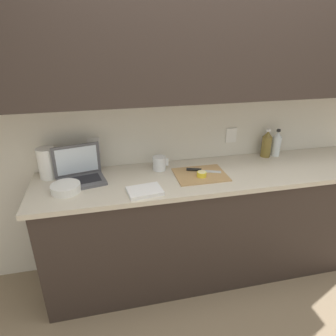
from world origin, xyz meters
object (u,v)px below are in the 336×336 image
(cutting_board, at_px, (200,175))
(knife, at_px, (198,170))
(lemon_half_cut, at_px, (202,174))
(bottle_oil_tall, at_px, (267,144))
(bowl_white, at_px, (66,188))
(laptop, at_px, (80,173))
(paper_towel_roll, at_px, (47,163))
(bottle_green_soda, at_px, (277,144))
(measuring_cup, at_px, (159,163))

(cutting_board, xyz_separation_m, knife, (-0.00, 0.05, 0.01))
(cutting_board, height_order, lemon_half_cut, lemon_half_cut)
(bottle_oil_tall, distance_m, bowl_white, 1.59)
(laptop, relative_size, lemon_half_cut, 5.22)
(bowl_white, bearing_deg, paper_towel_roll, 118.19)
(laptop, height_order, cutting_board, laptop)
(laptop, xyz_separation_m, bottle_green_soda, (1.58, 0.12, 0.04))
(knife, relative_size, bowl_white, 1.32)
(bottle_green_soda, xyz_separation_m, measuring_cup, (-1.00, -0.07, -0.05))
(bottle_green_soda, height_order, paper_towel_roll, bottle_green_soda)
(bowl_white, bearing_deg, cutting_board, 2.62)
(measuring_cup, bearing_deg, bowl_white, -162.89)
(laptop, distance_m, bottle_oil_tall, 1.49)
(paper_towel_roll, bearing_deg, knife, -8.02)
(measuring_cup, bearing_deg, bottle_oil_tall, 4.21)
(measuring_cup, relative_size, paper_towel_roll, 0.54)
(cutting_board, height_order, bottle_green_soda, bottle_green_soda)
(laptop, bearing_deg, measuring_cup, -6.60)
(laptop, height_order, lemon_half_cut, laptop)
(lemon_half_cut, relative_size, bottle_green_soda, 0.30)
(laptop, bearing_deg, paper_towel_roll, 144.56)
(cutting_board, bearing_deg, bowl_white, -177.38)
(paper_towel_roll, bearing_deg, bowl_white, -61.81)
(knife, distance_m, measuring_cup, 0.29)
(bottle_oil_tall, relative_size, bowl_white, 1.25)
(bottle_green_soda, distance_m, bottle_oil_tall, 0.09)
(bowl_white, bearing_deg, measuring_cup, 17.11)
(paper_towel_roll, bearing_deg, lemon_half_cut, -12.82)
(bottle_oil_tall, bearing_deg, knife, -164.94)
(lemon_half_cut, relative_size, measuring_cup, 0.58)
(cutting_board, height_order, bowl_white, bowl_white)
(measuring_cup, bearing_deg, knife, -21.44)
(measuring_cup, bearing_deg, cutting_board, -30.48)
(knife, relative_size, lemon_half_cut, 3.65)
(cutting_board, xyz_separation_m, measuring_cup, (-0.27, 0.16, 0.05))
(measuring_cup, xyz_separation_m, paper_towel_roll, (-0.79, 0.04, 0.06))
(knife, distance_m, lemon_half_cut, 0.09)
(laptop, distance_m, paper_towel_roll, 0.24)
(laptop, bearing_deg, bottle_green_soda, -7.42)
(lemon_half_cut, xyz_separation_m, bowl_white, (-0.92, -0.01, 0.00))
(laptop, bearing_deg, knife, -15.40)
(bottle_green_soda, height_order, measuring_cup, bottle_green_soda)
(measuring_cup, bearing_deg, paper_towel_roll, 176.85)
(laptop, relative_size, measuring_cup, 3.01)
(laptop, height_order, measuring_cup, laptop)
(cutting_board, bearing_deg, laptop, 172.68)
(knife, distance_m, bowl_white, 0.93)
(knife, height_order, bowl_white, bowl_white)
(cutting_board, xyz_separation_m, bowl_white, (-0.93, -0.04, 0.02))
(knife, xyz_separation_m, measuring_cup, (-0.27, 0.11, 0.04))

